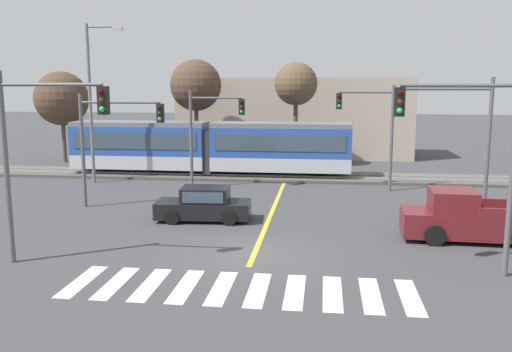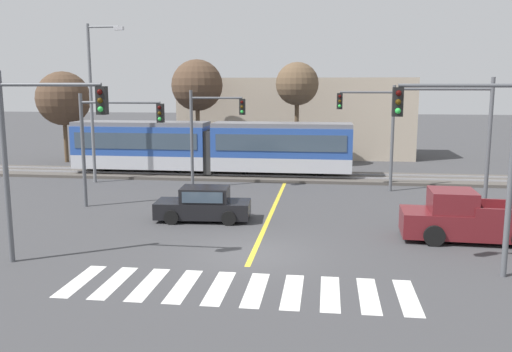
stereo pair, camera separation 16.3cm
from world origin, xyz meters
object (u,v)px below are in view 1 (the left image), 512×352
Objects in this scene: bare_tree_west at (196,86)px; bare_tree_far_west at (62,99)px; light_rail_tram at (210,146)px; traffic_light_far_right at (373,122)px; traffic_light_far_left at (209,125)px; pickup_truck at (470,219)px; sedan_crossing at (204,205)px; traffic_light_near_right at (473,144)px; traffic_light_near_left at (38,139)px; bare_tree_east at (296,85)px; street_lamp_west at (93,95)px; traffic_light_mid_left at (111,132)px; traffic_light_mid_right at (457,126)px.

bare_tree_far_west is at bearing -177.18° from bare_tree_west.
traffic_light_far_right is at bearing -20.04° from light_rail_tram.
traffic_light_far_left is 0.81× the size of bare_tree_far_west.
pickup_truck is 10.81m from traffic_light_far_right.
sedan_crossing is 12.02m from traffic_light_near_right.
traffic_light_far_right is 9.36m from traffic_light_far_left.
traffic_light_near_left is 0.84× the size of bare_tree_east.
bare_tree_west reaches higher than traffic_light_far_right.
sedan_crossing is at bearing -44.55° from street_lamp_west.
traffic_light_far_left is 1.02× the size of traffic_light_mid_left.
traffic_light_mid_left is at bearing 152.08° from traffic_light_near_right.
pickup_truck is at bearing -13.37° from traffic_light_mid_left.
street_lamp_west reaches higher than bare_tree_east.
traffic_light_far_left is (0.92, -4.31, 1.72)m from light_rail_tram.
light_rail_tram is 1.92× the size of street_lamp_west.
traffic_light_far_left is 0.89× the size of traffic_light_near_left.
bare_tree_east reaches higher than pickup_truck.
traffic_light_near_left reaches higher than pickup_truck.
traffic_light_mid_left is 16.24m from traffic_light_mid_right.
traffic_light_near_left reaches higher than traffic_light_mid_left.
light_rail_tram is 2.91× the size of traffic_light_mid_right.
pickup_truck is at bearing -73.33° from traffic_light_far_right.
bare_tree_far_west is at bearing 126.71° from street_lamp_west.
traffic_light_near_left is at bearing -150.37° from traffic_light_mid_right.
traffic_light_mid_left is at bearing -123.63° from traffic_light_far_left.
traffic_light_near_left is (-12.05, -14.66, 0.29)m from traffic_light_far_right.
light_rail_tram is at bearing 74.29° from traffic_light_mid_left.
sedan_crossing is 6.18m from traffic_light_mid_left.
bare_tree_west is 7.69m from bare_tree_east.
bare_tree_west is 1.04× the size of bare_tree_east.
bare_tree_east reaches higher than bare_tree_far_west.
bare_tree_far_west reaches higher than traffic_light_mid_right.
street_lamp_west reaches higher than traffic_light_near_left.
street_lamp_west is 1.21× the size of bare_tree_west.
traffic_light_near_left reaches higher than light_rail_tram.
bare_tree_far_west is at bearing 131.42° from sedan_crossing.
pickup_truck is (13.23, -13.66, -1.21)m from light_rail_tram.
bare_tree_west is (-12.49, 9.45, 2.03)m from traffic_light_far_right.
street_lamp_west reaches higher than sedan_crossing.
traffic_light_near_right is at bearing -58.57° from bare_tree_west.
pickup_truck is at bearing 17.55° from traffic_light_near_left.
traffic_light_near_left reaches higher than traffic_light_near_right.
bare_tree_east reaches higher than traffic_light_near_right.
traffic_light_far_right is 15.80m from bare_tree_west.
bare_tree_far_west is (-6.28, 8.42, -0.45)m from street_lamp_west.
traffic_light_mid_right is at bearing 80.27° from traffic_light_near_right.
bare_tree_west is at bearing 121.43° from traffic_light_near_right.
traffic_light_far_right is at bearing 97.47° from traffic_light_near_right.
traffic_light_near_right is at bearing -37.92° from street_lamp_west.
traffic_light_mid_left reaches higher than light_rail_tram.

